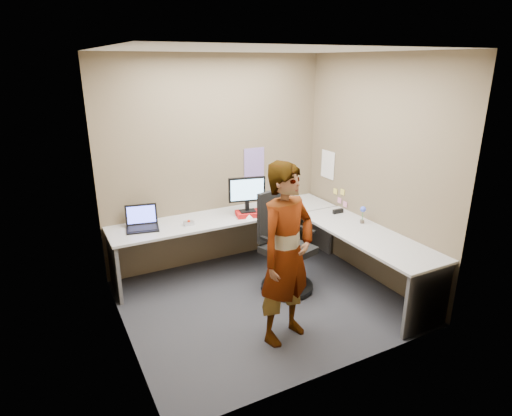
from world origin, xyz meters
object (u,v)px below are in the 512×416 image
person (287,255)px  office_chair (284,251)px  monitor (247,191)px  desk (280,236)px

person → office_chair: bearing=43.2°
monitor → person: bearing=-90.1°
desk → office_chair: 0.24m
monitor → desk: bearing=-54.1°
person → desk: bearing=45.2°
monitor → office_chair: 0.90m
desk → person: bearing=-117.8°
office_chair → person: size_ratio=0.66×
office_chair → person: 1.05m
office_chair → person: person is taller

